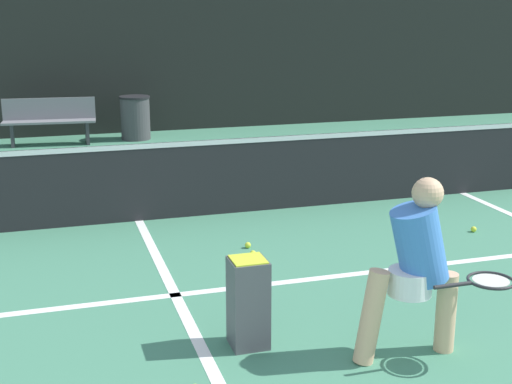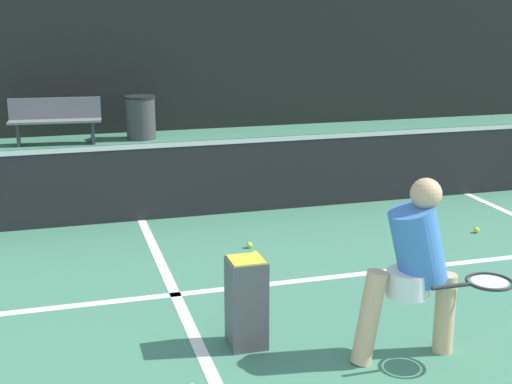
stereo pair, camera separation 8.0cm
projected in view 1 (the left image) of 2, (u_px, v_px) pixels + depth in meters
name	position (u px, v px, depth m)	size (l,w,h in m)	color
court_service_line	(175.00, 295.00, 6.46)	(8.25, 0.10, 0.01)	white
court_center_mark	(190.00, 326.00, 5.84)	(0.10, 6.14, 0.01)	white
net	(137.00, 180.00, 8.55)	(11.09, 0.09, 1.07)	slate
fence_back	(91.00, 45.00, 14.01)	(24.00, 0.06, 3.57)	black
player_practicing	(417.00, 264.00, 5.18)	(1.11, 0.59, 1.38)	#DBAD84
tennis_ball_scattered_0	(248.00, 245.00, 7.70)	(0.07, 0.07, 0.07)	#D1E033
tennis_ball_scattered_3	(474.00, 229.00, 8.25)	(0.07, 0.07, 0.07)	#D1E033
tennis_ball_scattered_6	(253.00, 253.00, 7.45)	(0.07, 0.07, 0.07)	#D1E033
ball_hopper	(248.00, 301.00, 5.43)	(0.28, 0.28, 0.71)	#4C4C51
courtside_bench	(49.00, 119.00, 13.26)	(1.71, 0.54, 0.86)	slate
trash_bin	(135.00, 118.00, 13.80)	(0.59, 0.59, 0.84)	#3F3F42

